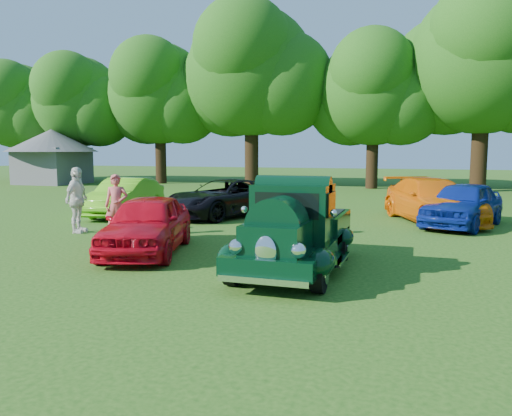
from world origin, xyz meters
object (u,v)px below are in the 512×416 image
(hero_pickup, at_px, (296,233))
(back_car_black, at_px, (225,198))
(spectator_grey, at_px, (269,207))
(gazebo, at_px, (52,150))
(red_convertible, at_px, (147,224))
(back_car_lime, at_px, (125,197))
(back_car_blue, at_px, (463,204))
(spectator_pink, at_px, (117,206))
(spectator_white, at_px, (77,200))
(back_car_orange, at_px, (433,200))

(hero_pickup, height_order, back_car_black, hero_pickup)
(hero_pickup, relative_size, spectator_grey, 2.67)
(gazebo, bearing_deg, back_car_black, -35.06)
(hero_pickup, height_order, red_convertible, hero_pickup)
(hero_pickup, relative_size, back_car_lime, 1.06)
(back_car_lime, xyz_separation_m, spectator_grey, (6.34, -2.77, 0.14))
(back_car_blue, height_order, spectator_pink, spectator_pink)
(hero_pickup, relative_size, spectator_white, 2.32)
(spectator_grey, bearing_deg, red_convertible, -97.97)
(hero_pickup, bearing_deg, red_convertible, 171.40)
(back_car_orange, height_order, back_car_blue, back_car_orange)
(back_car_orange, bearing_deg, back_car_black, 164.41)
(hero_pickup, height_order, back_car_blue, hero_pickup)
(red_convertible, distance_m, back_car_lime, 7.09)
(back_car_blue, distance_m, gazebo, 29.47)
(back_car_lime, xyz_separation_m, spectator_pink, (2.31, -3.99, 0.18))
(hero_pickup, distance_m, gazebo, 30.45)
(back_car_black, bearing_deg, spectator_white, -96.58)
(spectator_pink, bearing_deg, back_car_black, 52.17)
(red_convertible, relative_size, spectator_pink, 2.29)
(red_convertible, relative_size, back_car_lime, 0.95)
(back_car_lime, relative_size, back_car_blue, 1.00)
(spectator_grey, bearing_deg, spectator_white, -141.67)
(red_convertible, height_order, spectator_white, spectator_white)
(red_convertible, bearing_deg, back_car_lime, 110.51)
(back_car_orange, relative_size, spectator_pink, 2.89)
(red_convertible, xyz_separation_m, back_car_blue, (7.30, 6.64, 0.03))
(back_car_lime, relative_size, spectator_pink, 2.41)
(spectator_pink, bearing_deg, red_convertible, -64.26)
(spectator_grey, height_order, spectator_white, spectator_white)
(back_car_lime, bearing_deg, back_car_orange, 1.92)
(spectator_white, distance_m, gazebo, 23.69)
(back_car_lime, xyz_separation_m, spectator_white, (0.85, -3.78, 0.27))
(spectator_grey, relative_size, gazebo, 0.26)
(back_car_black, height_order, spectator_white, spectator_white)
(back_car_black, relative_size, back_car_orange, 0.97)
(spectator_white, relative_size, gazebo, 0.30)
(spectator_white, bearing_deg, red_convertible, -128.86)
(hero_pickup, height_order, spectator_pink, spectator_pink)
(back_car_lime, xyz_separation_m, back_car_blue, (11.55, 0.97, 0.02))
(spectator_grey, relative_size, spectator_white, 0.87)
(red_convertible, distance_m, back_car_orange, 9.83)
(back_car_black, height_order, spectator_pink, spectator_pink)
(back_car_lime, height_order, back_car_orange, back_car_orange)
(spectator_pink, xyz_separation_m, spectator_white, (-1.46, 0.21, 0.09))
(back_car_black, relative_size, gazebo, 0.76)
(spectator_white, bearing_deg, back_car_blue, -75.88)
(gazebo, bearing_deg, spectator_pink, -46.05)
(spectator_white, bearing_deg, back_car_orange, -70.36)
(back_car_orange, bearing_deg, red_convertible, -153.40)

